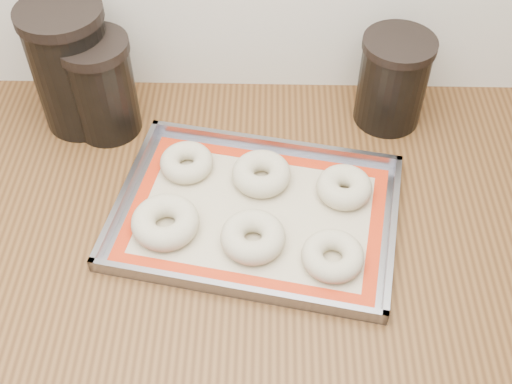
{
  "coord_description": "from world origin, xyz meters",
  "views": [
    {
      "loc": [
        0.04,
        0.97,
        1.73
      ],
      "look_at": [
        0.03,
        1.65,
        0.96
      ],
      "focal_mm": 45.0,
      "sensor_mm": 36.0,
      "label": 1
    }
  ],
  "objects_px": {
    "bagel_front_left": "(165,222)",
    "bagel_front_right": "(333,256)",
    "bagel_back_mid": "(261,174)",
    "bagel_back_right": "(344,187)",
    "bagel_front_mid": "(253,237)",
    "bagel_back_left": "(187,162)",
    "canister_mid": "(101,87)",
    "canister_right": "(393,81)",
    "canister_left": "(72,67)",
    "baking_tray": "(256,213)"
  },
  "relations": [
    {
      "from": "canister_mid",
      "to": "bagel_front_right",
      "type": "bearing_deg",
      "value": -37.56
    },
    {
      "from": "canister_right",
      "to": "bagel_back_mid",
      "type": "bearing_deg",
      "value": -143.19
    },
    {
      "from": "bagel_back_left",
      "to": "bagel_front_left",
      "type": "bearing_deg",
      "value": -98.85
    },
    {
      "from": "bagel_front_mid",
      "to": "canister_left",
      "type": "relative_size",
      "value": 0.43
    },
    {
      "from": "bagel_front_right",
      "to": "bagel_back_left",
      "type": "height_order",
      "value": "same"
    },
    {
      "from": "bagel_front_mid",
      "to": "canister_right",
      "type": "height_order",
      "value": "canister_right"
    },
    {
      "from": "bagel_back_right",
      "to": "bagel_front_left",
      "type": "bearing_deg",
      "value": -164.31
    },
    {
      "from": "bagel_front_right",
      "to": "canister_right",
      "type": "xyz_separation_m",
      "value": [
        0.12,
        0.35,
        0.07
      ]
    },
    {
      "from": "baking_tray",
      "to": "bagel_back_right",
      "type": "relative_size",
      "value": 5.42
    },
    {
      "from": "bagel_front_mid",
      "to": "bagel_back_left",
      "type": "height_order",
      "value": "bagel_front_mid"
    },
    {
      "from": "bagel_back_left",
      "to": "canister_mid",
      "type": "relative_size",
      "value": 0.49
    },
    {
      "from": "baking_tray",
      "to": "bagel_front_right",
      "type": "distance_m",
      "value": 0.16
    },
    {
      "from": "bagel_front_left",
      "to": "bagel_front_right",
      "type": "relative_size",
      "value": 1.13
    },
    {
      "from": "baking_tray",
      "to": "canister_mid",
      "type": "height_order",
      "value": "canister_mid"
    },
    {
      "from": "baking_tray",
      "to": "canister_mid",
      "type": "bearing_deg",
      "value": 142.81
    },
    {
      "from": "bagel_front_mid",
      "to": "canister_left",
      "type": "xyz_separation_m",
      "value": [
        -0.33,
        0.3,
        0.1
      ]
    },
    {
      "from": "canister_right",
      "to": "bagel_front_left",
      "type": "bearing_deg",
      "value": -143.56
    },
    {
      "from": "baking_tray",
      "to": "bagel_back_mid",
      "type": "bearing_deg",
      "value": 84.08
    },
    {
      "from": "bagel_front_right",
      "to": "canister_mid",
      "type": "relative_size",
      "value": 0.51
    },
    {
      "from": "baking_tray",
      "to": "bagel_back_mid",
      "type": "xyz_separation_m",
      "value": [
        0.01,
        0.07,
        0.02
      ]
    },
    {
      "from": "bagel_back_right",
      "to": "canister_mid",
      "type": "distance_m",
      "value": 0.47
    },
    {
      "from": "baking_tray",
      "to": "bagel_back_left",
      "type": "distance_m",
      "value": 0.16
    },
    {
      "from": "bagel_front_left",
      "to": "bagel_front_right",
      "type": "distance_m",
      "value": 0.27
    },
    {
      "from": "bagel_back_mid",
      "to": "bagel_back_right",
      "type": "height_order",
      "value": "same"
    },
    {
      "from": "bagel_front_left",
      "to": "bagel_back_right",
      "type": "xyz_separation_m",
      "value": [
        0.29,
        0.08,
        -0.0
      ]
    },
    {
      "from": "bagel_front_mid",
      "to": "bagel_back_mid",
      "type": "distance_m",
      "value": 0.14
    },
    {
      "from": "bagel_front_right",
      "to": "canister_mid",
      "type": "height_order",
      "value": "canister_mid"
    },
    {
      "from": "bagel_back_left",
      "to": "canister_mid",
      "type": "bearing_deg",
      "value": 144.41
    },
    {
      "from": "canister_mid",
      "to": "bagel_front_left",
      "type": "bearing_deg",
      "value": -61.46
    },
    {
      "from": "canister_mid",
      "to": "bagel_back_mid",
      "type": "bearing_deg",
      "value": -25.65
    },
    {
      "from": "bagel_front_mid",
      "to": "bagel_front_right",
      "type": "relative_size",
      "value": 1.06
    },
    {
      "from": "canister_left",
      "to": "canister_mid",
      "type": "height_order",
      "value": "canister_left"
    },
    {
      "from": "baking_tray",
      "to": "bagel_front_left",
      "type": "bearing_deg",
      "value": -166.03
    },
    {
      "from": "bagel_back_mid",
      "to": "bagel_back_right",
      "type": "bearing_deg",
      "value": -11.36
    },
    {
      "from": "bagel_front_mid",
      "to": "baking_tray",
      "type": "bearing_deg",
      "value": 86.85
    },
    {
      "from": "bagel_back_right",
      "to": "canister_right",
      "type": "distance_m",
      "value": 0.24
    },
    {
      "from": "bagel_front_mid",
      "to": "bagel_front_right",
      "type": "height_order",
      "value": "bagel_front_mid"
    },
    {
      "from": "bagel_back_left",
      "to": "bagel_back_right",
      "type": "xyz_separation_m",
      "value": [
        0.27,
        -0.05,
        0.0
      ]
    },
    {
      "from": "bagel_back_right",
      "to": "canister_right",
      "type": "relative_size",
      "value": 0.54
    },
    {
      "from": "baking_tray",
      "to": "bagel_front_right",
      "type": "xyz_separation_m",
      "value": [
        0.12,
        -0.1,
        0.01
      ]
    },
    {
      "from": "bagel_front_right",
      "to": "baking_tray",
      "type": "bearing_deg",
      "value": 141.58
    },
    {
      "from": "canister_mid",
      "to": "canister_right",
      "type": "distance_m",
      "value": 0.53
    },
    {
      "from": "bagel_back_left",
      "to": "canister_left",
      "type": "height_order",
      "value": "canister_left"
    },
    {
      "from": "bagel_front_mid",
      "to": "bagel_back_right",
      "type": "bearing_deg",
      "value": 35.69
    },
    {
      "from": "bagel_front_right",
      "to": "bagel_back_left",
      "type": "bearing_deg",
      "value": 141.23
    },
    {
      "from": "bagel_back_left",
      "to": "bagel_front_right",
      "type": "bearing_deg",
      "value": -38.77
    },
    {
      "from": "canister_right",
      "to": "baking_tray",
      "type": "bearing_deg",
      "value": -134.16
    },
    {
      "from": "bagel_front_right",
      "to": "canister_left",
      "type": "height_order",
      "value": "canister_left"
    },
    {
      "from": "bagel_back_mid",
      "to": "canister_right",
      "type": "xyz_separation_m",
      "value": [
        0.24,
        0.18,
        0.07
      ]
    },
    {
      "from": "bagel_front_mid",
      "to": "canister_mid",
      "type": "relative_size",
      "value": 0.54
    }
  ]
}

